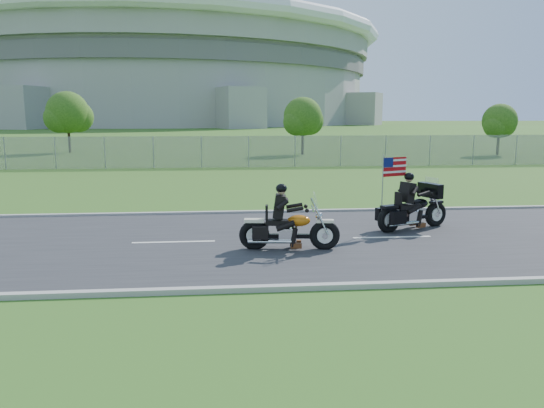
{
  "coord_description": "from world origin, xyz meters",
  "views": [
    {
      "loc": [
        -0.65,
        -13.98,
        3.46
      ],
      "look_at": [
        0.65,
        0.0,
        1.03
      ],
      "focal_mm": 35.0,
      "sensor_mm": 36.0,
      "label": 1
    }
  ],
  "objects": [
    {
      "name": "motorcycle_follow",
      "position": [
        4.94,
        1.0,
        0.6
      ],
      "size": [
        2.48,
        1.34,
        2.17
      ],
      "rotation": [
        0.0,
        0.0,
        0.39
      ],
      "color": "black",
      "rests_on": "ground"
    },
    {
      "name": "curb_north",
      "position": [
        0.0,
        4.05,
        0.05
      ],
      "size": [
        120.0,
        0.18,
        0.12
      ],
      "primitive_type": "cube",
      "color": "#9E9B93",
      "rests_on": "ground"
    },
    {
      "name": "tree_fence_mid",
      "position": [
        -13.95,
        34.04,
        3.3
      ],
      "size": [
        3.96,
        3.69,
        5.3
      ],
      "color": "#382316",
      "rests_on": "ground"
    },
    {
      "name": "ground",
      "position": [
        0.0,
        0.0,
        0.0
      ],
      "size": [
        420.0,
        420.0,
        0.0
      ],
      "primitive_type": "plane",
      "color": "#354E18",
      "rests_on": "ground"
    },
    {
      "name": "curb_south",
      "position": [
        0.0,
        -4.05,
        0.05
      ],
      "size": [
        120.0,
        0.18,
        0.12
      ],
      "primitive_type": "cube",
      "color": "#9E9B93",
      "rests_on": "ground"
    },
    {
      "name": "fence",
      "position": [
        -5.0,
        20.0,
        1.0
      ],
      "size": [
        60.0,
        0.03,
        2.0
      ],
      "primitive_type": "cube",
      "color": "gray",
      "rests_on": "ground"
    },
    {
      "name": "motorcycle_lead",
      "position": [
        0.96,
        -1.0,
        0.54
      ],
      "size": [
        2.57,
        0.78,
        1.73
      ],
      "rotation": [
        0.0,
        0.0,
        -0.1
      ],
      "color": "black",
      "rests_on": "ground"
    },
    {
      "name": "road",
      "position": [
        0.0,
        0.0,
        0.02
      ],
      "size": [
        120.0,
        8.0,
        0.04
      ],
      "primitive_type": "cube",
      "color": "#28282B",
      "rests_on": "ground"
    },
    {
      "name": "tree_fence_far",
      "position": [
        22.04,
        28.03,
        2.64
      ],
      "size": [
        3.08,
        2.87,
        4.2
      ],
      "color": "#382316",
      "rests_on": "ground"
    },
    {
      "name": "stadium",
      "position": [
        -20.0,
        170.0,
        15.58
      ],
      "size": [
        140.4,
        140.4,
        29.2
      ],
      "color": "#A3A099",
      "rests_on": "ground"
    },
    {
      "name": "tree_fence_near",
      "position": [
        6.04,
        30.04,
        2.97
      ],
      "size": [
        3.52,
        3.28,
        4.75
      ],
      "color": "#382316",
      "rests_on": "ground"
    }
  ]
}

